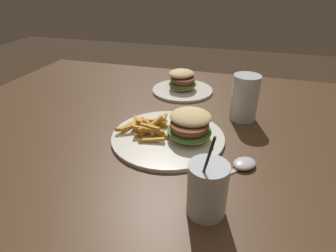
{
  "coord_description": "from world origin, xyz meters",
  "views": [
    {
      "loc": [
        0.17,
        -0.72,
        1.11
      ],
      "look_at": [
        -0.02,
        -0.08,
        0.74
      ],
      "focal_mm": 30.0,
      "sensor_mm": 36.0,
      "label": 1
    }
  ],
  "objects": [
    {
      "name": "spoon",
      "position": [
        0.19,
        -0.16,
        0.71
      ],
      "size": [
        0.14,
        0.16,
        0.02
      ],
      "rotation": [
        0.0,
        0.0,
        0.89
      ],
      "color": "silver",
      "rests_on": "dining_table"
    },
    {
      "name": "dining_table",
      "position": [
        0.0,
        0.0,
        0.59
      ],
      "size": [
        1.58,
        1.08,
        0.7
      ],
      "color": "#4C331E",
      "rests_on": "ground_plane"
    },
    {
      "name": "beer_glass",
      "position": [
        0.17,
        0.1,
        0.77
      ],
      "size": [
        0.08,
        0.08,
        0.14
      ],
      "color": "silver",
      "rests_on": "dining_table"
    },
    {
      "name": "juice_glass",
      "position": [
        0.13,
        -0.32,
        0.75
      ],
      "size": [
        0.08,
        0.08,
        0.19
      ],
      "color": "silver",
      "rests_on": "dining_table"
    },
    {
      "name": "meal_plate_far",
      "position": [
        -0.06,
        0.28,
        0.73
      ],
      "size": [
        0.23,
        0.23,
        0.08
      ],
      "color": "silver",
      "rests_on": "dining_table"
    },
    {
      "name": "meal_plate_near",
      "position": [
        0.0,
        -0.08,
        0.73
      ],
      "size": [
        0.31,
        0.31,
        0.09
      ],
      "color": "silver",
      "rests_on": "dining_table"
    }
  ]
}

